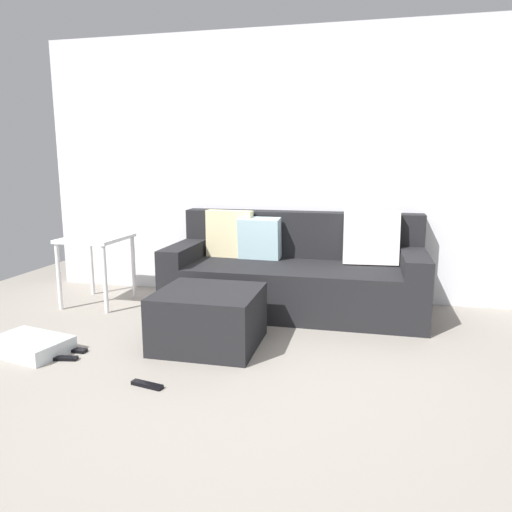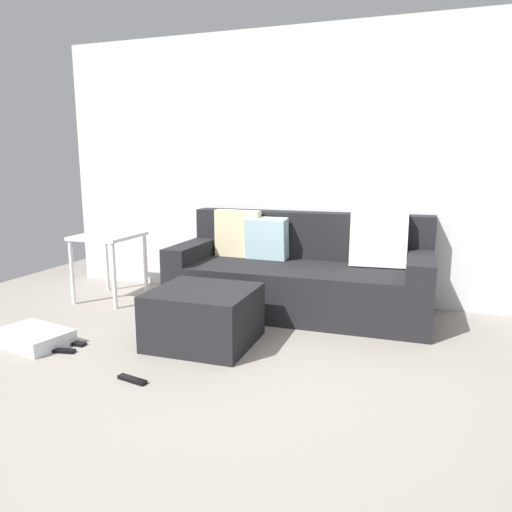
{
  "view_description": "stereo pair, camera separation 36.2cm",
  "coord_description": "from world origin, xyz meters",
  "views": [
    {
      "loc": [
        0.72,
        -2.36,
        1.26
      ],
      "look_at": [
        -0.1,
        1.17,
        0.56
      ],
      "focal_mm": 33.87,
      "sensor_mm": 36.0,
      "label": 1
    },
    {
      "loc": [
        1.07,
        -2.26,
        1.26
      ],
      "look_at": [
        -0.1,
        1.17,
        0.56
      ],
      "focal_mm": 33.87,
      "sensor_mm": 36.0,
      "label": 2
    }
  ],
  "objects": [
    {
      "name": "ground_plane",
      "position": [
        0.0,
        0.0,
        0.0
      ],
      "size": [
        6.25,
        6.25,
        0.0
      ],
      "primitive_type": "plane",
      "color": "gray"
    },
    {
      "name": "wall_back",
      "position": [
        0.0,
        2.14,
        1.22
      ],
      "size": [
        4.81,
        0.1,
        2.44
      ],
      "primitive_type": "cube",
      "color": "silver",
      "rests_on": "ground_plane"
    },
    {
      "name": "remote_under_side_table",
      "position": [
        -1.17,
        0.37,
        0.01
      ],
      "size": [
        0.16,
        0.06,
        0.02
      ],
      "primitive_type": "cube",
      "rotation": [
        0.0,
        0.0,
        -0.01
      ],
      "color": "black",
      "rests_on": "ground_plane"
    },
    {
      "name": "storage_bin",
      "position": [
        -1.46,
        0.29,
        0.05
      ],
      "size": [
        0.57,
        0.44,
        0.1
      ],
      "primitive_type": "cube",
      "rotation": [
        0.0,
        0.0,
        -0.21
      ],
      "color": "silver",
      "rests_on": "ground_plane"
    },
    {
      "name": "couch_sectional",
      "position": [
        0.13,
        1.7,
        0.31
      ],
      "size": [
        2.15,
        0.91,
        0.87
      ],
      "color": "black",
      "rests_on": "ground_plane"
    },
    {
      "name": "side_table",
      "position": [
        -1.63,
        1.45,
        0.52
      ],
      "size": [
        0.5,
        0.57,
        0.61
      ],
      "color": "white",
      "rests_on": "ground_plane"
    },
    {
      "name": "remote_by_storage_bin",
      "position": [
        -1.15,
        0.23,
        0.01
      ],
      "size": [
        0.16,
        0.08,
        0.02
      ],
      "primitive_type": "cube",
      "rotation": [
        0.0,
        0.0,
        0.19
      ],
      "color": "black",
      "rests_on": "ground_plane"
    },
    {
      "name": "ottoman",
      "position": [
        -0.33,
        0.7,
        0.2
      ],
      "size": [
        0.69,
        0.66,
        0.39
      ],
      "primitive_type": "cube",
      "color": "black",
      "rests_on": "ground_plane"
    },
    {
      "name": "remote_near_ottoman",
      "position": [
        -0.47,
        0.0,
        0.01
      ],
      "size": [
        0.2,
        0.09,
        0.02
      ],
      "primitive_type": "cube",
      "rotation": [
        0.0,
        0.0,
        -0.21
      ],
      "color": "black",
      "rests_on": "ground_plane"
    }
  ]
}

